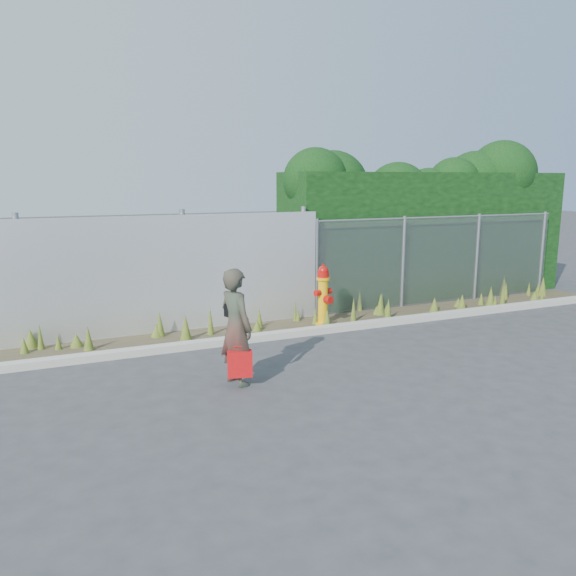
{
  "coord_description": "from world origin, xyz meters",
  "views": [
    {
      "loc": [
        -4.11,
        -7.29,
        2.85
      ],
      "look_at": [
        -0.3,
        1.4,
        1.0
      ],
      "focal_mm": 35.0,
      "sensor_mm": 36.0,
      "label": 1
    }
  ],
  "objects": [
    {
      "name": "weed_strip",
      "position": [
        0.44,
        2.46,
        0.13
      ],
      "size": [
        16.0,
        1.33,
        0.54
      ],
      "color": "#423825",
      "rests_on": "ground"
    },
    {
      "name": "curb",
      "position": [
        0.0,
        1.8,
        0.06
      ],
      "size": [
        16.0,
        0.22,
        0.12
      ],
      "primitive_type": "cube",
      "color": "#AEAA9D",
      "rests_on": "ground"
    },
    {
      "name": "red_tote_bag",
      "position": [
        -1.76,
        -0.29,
        0.35
      ],
      "size": [
        0.34,
        0.12,
        0.44
      ],
      "rotation": [
        0.0,
        0.0,
        -0.23
      ],
      "color": "#BB0A12"
    },
    {
      "name": "corrugated_fence",
      "position": [
        -3.25,
        3.01,
        1.1
      ],
      "size": [
        8.5,
        0.21,
        2.3
      ],
      "color": "silver",
      "rests_on": "ground"
    },
    {
      "name": "chainlink_fence",
      "position": [
        4.25,
        3.0,
        1.03
      ],
      "size": [
        6.5,
        0.07,
        2.05
      ],
      "color": "gray",
      "rests_on": "ground"
    },
    {
      "name": "black_shoulder_bag",
      "position": [
        -1.73,
        0.09,
        1.03
      ],
      "size": [
        0.24,
        0.1,
        0.18
      ],
      "rotation": [
        0.0,
        0.0,
        0.37
      ],
      "color": "black"
    },
    {
      "name": "woman",
      "position": [
        -1.74,
        -0.08,
        0.83
      ],
      "size": [
        0.55,
        0.69,
        1.65
      ],
      "primitive_type": "imported",
      "rotation": [
        0.0,
        0.0,
        1.86
      ],
      "color": "#0D563B",
      "rests_on": "ground"
    },
    {
      "name": "hedge",
      "position": [
        4.5,
        4.04,
        2.02
      ],
      "size": [
        7.42,
        1.97,
        3.83
      ],
      "color": "black",
      "rests_on": "ground"
    },
    {
      "name": "ground",
      "position": [
        0.0,
        0.0,
        0.0
      ],
      "size": [
        80.0,
        80.0,
        0.0
      ],
      "primitive_type": "plane",
      "color": "#38383A",
      "rests_on": "ground"
    },
    {
      "name": "fire_hydrant",
      "position": [
        0.85,
        2.31,
        0.59
      ],
      "size": [
        0.41,
        0.37,
        1.22
      ],
      "rotation": [
        0.0,
        0.0,
        0.3
      ],
      "color": "#ECAB0C",
      "rests_on": "ground"
    }
  ]
}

